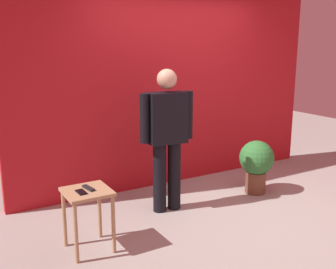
# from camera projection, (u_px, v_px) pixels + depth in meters

# --- Properties ---
(ground_plane) EXTENTS (12.00, 12.00, 0.00)m
(ground_plane) POSITION_uv_depth(u_px,v_px,m) (243.00, 218.00, 4.42)
(ground_plane) COLOR #9E9991
(back_wall_red) EXTENTS (4.50, 0.12, 3.27)m
(back_wall_red) POSITION_uv_depth(u_px,v_px,m) (174.00, 63.00, 5.30)
(back_wall_red) COLOR #B51821
(back_wall_red) RESTS_ON ground_plane
(standing_person) EXTENTS (0.64, 0.26, 1.62)m
(standing_person) POSITION_uv_depth(u_px,v_px,m) (167.00, 133.00, 4.46)
(standing_person) COLOR black
(standing_person) RESTS_ON ground_plane
(side_table) EXTENTS (0.41, 0.41, 0.59)m
(side_table) POSITION_uv_depth(u_px,v_px,m) (88.00, 203.00, 3.66)
(side_table) COLOR tan
(side_table) RESTS_ON ground_plane
(cell_phone) EXTENTS (0.08, 0.15, 0.01)m
(cell_phone) POSITION_uv_depth(u_px,v_px,m) (81.00, 192.00, 3.57)
(cell_phone) COLOR black
(cell_phone) RESTS_ON side_table
(tv_remote) EXTENTS (0.07, 0.17, 0.02)m
(tv_remote) POSITION_uv_depth(u_px,v_px,m) (89.00, 188.00, 3.66)
(tv_remote) COLOR black
(tv_remote) RESTS_ON side_table
(potted_plant) EXTENTS (0.44, 0.44, 0.69)m
(potted_plant) POSITION_uv_depth(u_px,v_px,m) (256.00, 162.00, 5.10)
(potted_plant) COLOR brown
(potted_plant) RESTS_ON ground_plane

